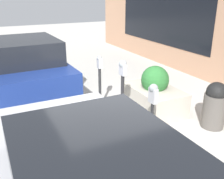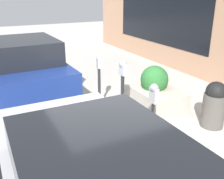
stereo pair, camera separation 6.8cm
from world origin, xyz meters
TOP-DOWN VIEW (x-y plane):
  - ground_plane at (0.00, 0.00)m, footprint 40.00×40.00m
  - curb_strip at (0.00, 0.08)m, footprint 19.00×0.16m
  - parking_meter_nearest at (-1.15, -0.32)m, footprint 0.19×0.16m
  - parking_meter_second at (-0.05, -0.31)m, footprint 0.19×0.16m
  - parking_meter_middle at (1.15, -0.31)m, footprint 0.14×0.12m
  - planter_box at (0.35, -1.44)m, footprint 1.57×0.99m
  - parked_car_middle at (2.97, 1.20)m, footprint 3.99×2.05m
  - trash_bin at (-0.95, -2.14)m, footprint 0.50×0.50m

SIDE VIEW (x-z plane):
  - ground_plane at x=0.00m, z-range 0.00..0.00m
  - curb_strip at x=0.00m, z-range 0.00..0.04m
  - planter_box at x=0.35m, z-range -0.15..1.03m
  - trash_bin at x=-0.95m, z-range 0.00..1.06m
  - parked_car_middle at x=2.97m, z-range 0.03..1.68m
  - parking_meter_middle at x=1.15m, z-range 0.18..1.57m
  - parking_meter_nearest at x=-1.15m, z-range 0.33..1.71m
  - parking_meter_second at x=-0.05m, z-range 0.28..1.83m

